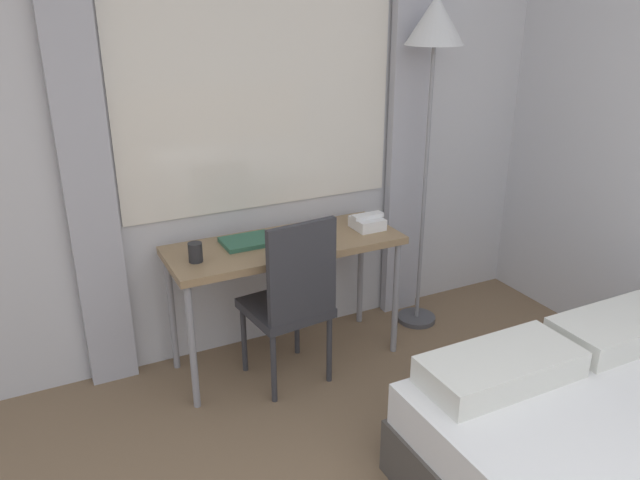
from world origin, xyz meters
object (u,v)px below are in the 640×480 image
Objects in this scene: standing_lamp at (434,46)px; desk at (285,253)px; telephone at (367,222)px; book at (248,241)px; mug at (195,252)px; desk_chair at (292,297)px.

desk is at bearing -177.50° from standing_lamp.
book is at bearing 172.72° from telephone.
standing_lamp is 19.88× the size of mug.
desk_chair is 0.48× the size of standing_lamp.
book is at bearing 19.38° from mug.
desk_chair is at bearing -22.73° from mug.
telephone is at bearing -7.28° from book.
standing_lamp reaches higher than mug.
book is (-1.12, 0.03, -0.96)m from standing_lamp.
desk_chair is at bearing -105.80° from desk.
standing_lamp is 1.03m from telephone.
telephone reaches higher than book.
book is at bearing 106.29° from desk_chair.
book is 0.34m from mug.
desk_chair is 0.39m from book.
mug is (-1.43, -0.09, -0.93)m from standing_lamp.
mug is (-0.32, -0.11, 0.04)m from book.
telephone is (-0.43, -0.06, -0.94)m from standing_lamp.
standing_lamp is at bearing -1.32° from book.
desk is 4.64× the size of book.
desk is 12.83× the size of mug.
desk_chair reaches higher than desk.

